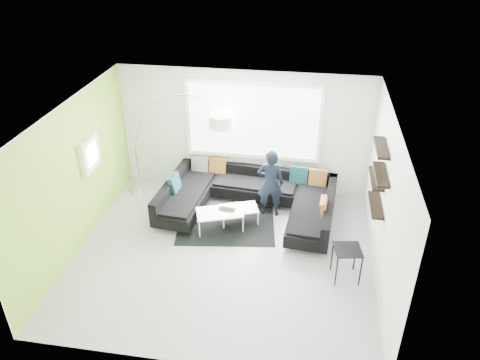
{
  "coord_description": "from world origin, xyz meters",
  "views": [
    {
      "loc": [
        1.41,
        -6.81,
        5.63
      ],
      "look_at": [
        0.17,
        0.9,
        1.12
      ],
      "focal_mm": 35.0,
      "sensor_mm": 36.0,
      "label": 1
    }
  ],
  "objects_px": {
    "sectional_sofa": "(248,201)",
    "arc_lamp": "(134,144)",
    "person": "(270,183)",
    "laptop": "(226,210)",
    "side_table": "(346,263)",
    "coffee_table": "(230,217)"
  },
  "relations": [
    {
      "from": "arc_lamp",
      "to": "person",
      "type": "xyz_separation_m",
      "value": [
        3.05,
        -0.44,
        -0.46
      ]
    },
    {
      "from": "sectional_sofa",
      "to": "side_table",
      "type": "relative_size",
      "value": 5.88
    },
    {
      "from": "person",
      "to": "laptop",
      "type": "height_order",
      "value": "person"
    },
    {
      "from": "coffee_table",
      "to": "side_table",
      "type": "bearing_deg",
      "value": -48.56
    },
    {
      "from": "sectional_sofa",
      "to": "laptop",
      "type": "bearing_deg",
      "value": -120.97
    },
    {
      "from": "arc_lamp",
      "to": "person",
      "type": "distance_m",
      "value": 3.12
    },
    {
      "from": "sectional_sofa",
      "to": "side_table",
      "type": "bearing_deg",
      "value": -35.64
    },
    {
      "from": "sectional_sofa",
      "to": "arc_lamp",
      "type": "height_order",
      "value": "arc_lamp"
    },
    {
      "from": "coffee_table",
      "to": "person",
      "type": "distance_m",
      "value": 1.09
    },
    {
      "from": "arc_lamp",
      "to": "side_table",
      "type": "height_order",
      "value": "arc_lamp"
    },
    {
      "from": "arc_lamp",
      "to": "laptop",
      "type": "relative_size",
      "value": 6.89
    },
    {
      "from": "sectional_sofa",
      "to": "person",
      "type": "bearing_deg",
      "value": 19.07
    },
    {
      "from": "arc_lamp",
      "to": "side_table",
      "type": "distance_m",
      "value": 5.17
    },
    {
      "from": "coffee_table",
      "to": "laptop",
      "type": "distance_m",
      "value": 0.23
    },
    {
      "from": "coffee_table",
      "to": "laptop",
      "type": "relative_size",
      "value": 3.37
    },
    {
      "from": "laptop",
      "to": "arc_lamp",
      "type": "bearing_deg",
      "value": 160.2
    },
    {
      "from": "sectional_sofa",
      "to": "side_table",
      "type": "height_order",
      "value": "sectional_sofa"
    },
    {
      "from": "coffee_table",
      "to": "side_table",
      "type": "height_order",
      "value": "side_table"
    },
    {
      "from": "arc_lamp",
      "to": "laptop",
      "type": "distance_m",
      "value": 2.6
    },
    {
      "from": "arc_lamp",
      "to": "sectional_sofa",
      "type": "bearing_deg",
      "value": -7.49
    },
    {
      "from": "coffee_table",
      "to": "laptop",
      "type": "xyz_separation_m",
      "value": [
        -0.05,
        -0.09,
        0.21
      ]
    },
    {
      "from": "side_table",
      "to": "person",
      "type": "distance_m",
      "value": 2.39
    }
  ]
}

